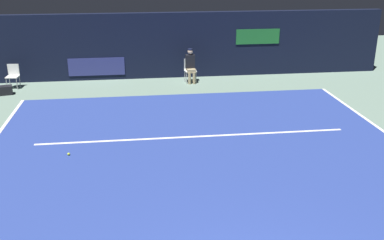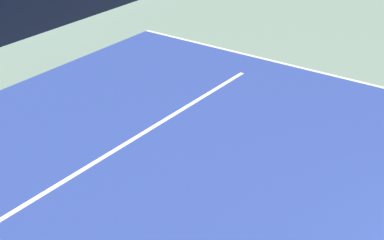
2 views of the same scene
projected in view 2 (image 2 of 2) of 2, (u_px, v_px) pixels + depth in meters
ground_plane at (222, 179)px, 9.77m from camera, size 33.94×33.94×0.00m
court_surface at (222, 179)px, 9.76m from camera, size 10.92×12.34×0.01m
line_sideline_left at (344, 78)px, 13.66m from camera, size 0.10×12.34×0.01m
line_service at (128, 143)px, 10.87m from camera, size 8.52×0.10×0.01m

